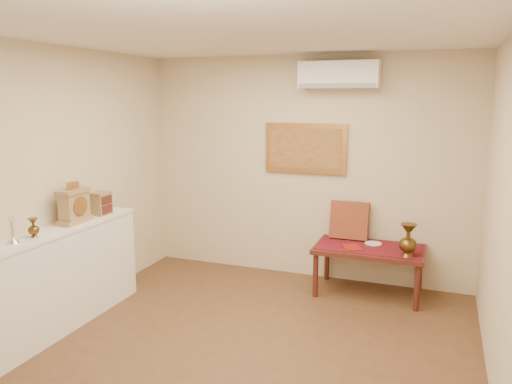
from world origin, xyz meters
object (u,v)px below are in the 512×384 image
at_px(display_ledge, 59,278).
at_px(low_table, 369,253).
at_px(mantel_clock, 74,206).
at_px(wooden_chest, 101,203).
at_px(brass_urn_tall, 408,237).

height_order(display_ledge, low_table, display_ledge).
bearing_deg(mantel_clock, low_table, 31.24).
relative_size(display_ledge, low_table, 1.68).
relative_size(mantel_clock, wooden_chest, 1.68).
distance_m(display_ledge, mantel_clock, 0.71).
distance_m(brass_urn_tall, display_ledge, 3.53).
height_order(brass_urn_tall, mantel_clock, mantel_clock).
bearing_deg(wooden_chest, mantel_clock, -91.65).
xyz_separation_m(display_ledge, mantel_clock, (0.01, 0.27, 0.66)).
xyz_separation_m(brass_urn_tall, mantel_clock, (-3.08, -1.41, 0.38)).
bearing_deg(display_ledge, low_table, 35.10).
distance_m(display_ledge, wooden_chest, 0.90).
bearing_deg(mantel_clock, brass_urn_tall, 24.59).
distance_m(brass_urn_tall, mantel_clock, 3.41).
xyz_separation_m(display_ledge, low_table, (2.67, 1.88, -0.01)).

